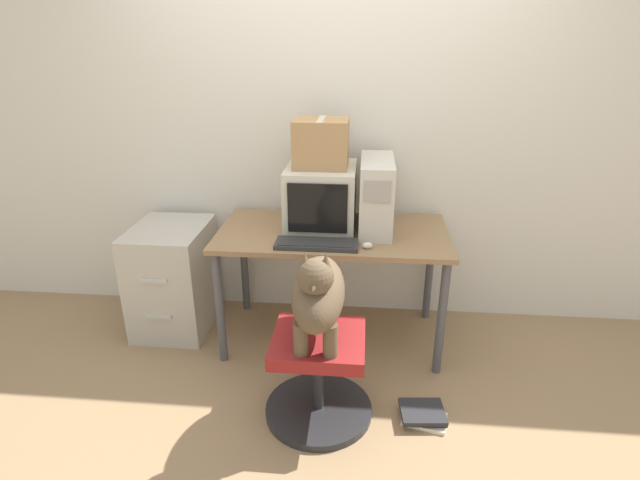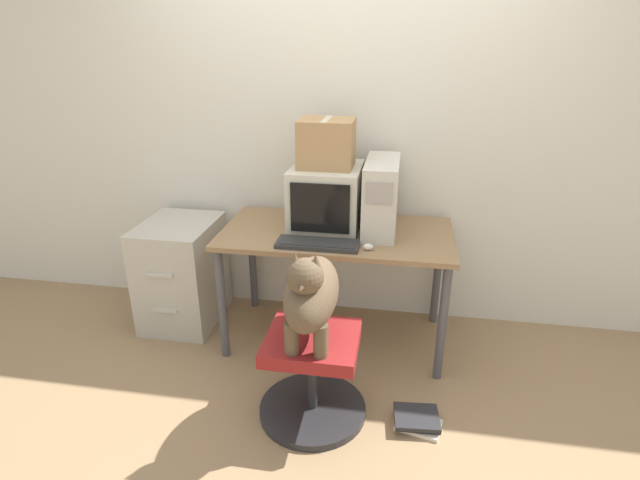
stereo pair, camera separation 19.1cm
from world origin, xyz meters
name	(u,v)px [view 2 (the right image)]	position (x,y,z in m)	size (l,w,h in m)	color
ground_plane	(327,370)	(0.00, 0.00, 0.00)	(12.00, 12.00, 0.00)	#937551
wall_back	(347,124)	(0.00, 0.78, 1.30)	(8.00, 0.05, 2.60)	silver
desk	(337,245)	(0.00, 0.36, 0.65)	(1.37, 0.71, 0.74)	olive
crt_monitor	(326,197)	(-0.08, 0.45, 0.92)	(0.41, 0.46, 0.37)	beige
pc_tower	(381,196)	(0.25, 0.43, 0.95)	(0.19, 0.50, 0.42)	beige
keyboard	(318,244)	(-0.07, 0.12, 0.75)	(0.46, 0.16, 0.03)	#2D2D2D
computer_mouse	(368,247)	(0.21, 0.11, 0.76)	(0.06, 0.04, 0.04)	beige
office_chair	(312,376)	(-0.02, -0.36, 0.23)	(0.55, 0.55, 0.47)	#262628
dog	(311,293)	(-0.02, -0.38, 0.72)	(0.25, 0.54, 0.51)	brown
filing_cabinet	(182,273)	(-1.05, 0.41, 0.35)	(0.46, 0.58, 0.70)	#B7B2A3
cardboard_box	(327,143)	(-0.08, 0.45, 1.24)	(0.31, 0.27, 0.28)	#A87F51
book_stack_floor	(417,421)	(0.52, -0.36, 0.03)	(0.25, 0.21, 0.06)	silver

